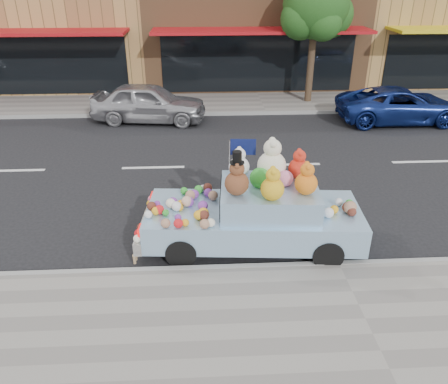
{
  "coord_description": "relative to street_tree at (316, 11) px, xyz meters",
  "views": [
    {
      "loc": [
        -2.57,
        -11.71,
        5.14
      ],
      "look_at": [
        -2.16,
        -4.1,
        1.25
      ],
      "focal_mm": 35.0,
      "sensor_mm": 36.0,
      "label": 1
    }
  ],
  "objects": [
    {
      "name": "near_kerb",
      "position": [
        -2.03,
        -11.55,
        -3.63
      ],
      "size": [
        60.0,
        0.12,
        0.13
      ],
      "primitive_type": "cube",
      "color": "gray",
      "rests_on": "ground"
    },
    {
      "name": "car_blue",
      "position": [
        2.8,
        -2.7,
        -3.06
      ],
      "size": [
        4.58,
        2.12,
        1.27
      ],
      "primitive_type": "imported",
      "rotation": [
        0.0,
        0.0,
        1.57
      ],
      "color": "navy",
      "rests_on": "ground"
    },
    {
      "name": "near_sidewalk",
      "position": [
        -2.03,
        -13.05,
        -3.63
      ],
      "size": [
        60.0,
        3.0,
        0.12
      ],
      "primitive_type": "cube",
      "color": "gray",
      "rests_on": "ground"
    },
    {
      "name": "far_kerb",
      "position": [
        -2.03,
        -1.55,
        -3.63
      ],
      "size": [
        60.0,
        0.12,
        0.13
      ],
      "primitive_type": "cube",
      "color": "gray",
      "rests_on": "ground"
    },
    {
      "name": "storefront_mid",
      "position": [
        -2.03,
        5.42,
        -0.05
      ],
      "size": [
        10.0,
        9.8,
        7.3
      ],
      "color": "#8E5F3C",
      "rests_on": "ground"
    },
    {
      "name": "far_sidewalk",
      "position": [
        -2.03,
        -0.05,
        -3.63
      ],
      "size": [
        60.0,
        3.0,
        0.12
      ],
      "primitive_type": "cube",
      "color": "gray",
      "rests_on": "ground"
    },
    {
      "name": "street_tree",
      "position": [
        0.0,
        0.0,
        0.0
      ],
      "size": [
        3.0,
        2.7,
        5.22
      ],
      "color": "#38281C",
      "rests_on": "ground"
    },
    {
      "name": "storefront_left",
      "position": [
        -12.03,
        5.42,
        -0.05
      ],
      "size": [
        10.0,
        9.8,
        7.3
      ],
      "color": "#AB8148",
      "rests_on": "ground"
    },
    {
      "name": "car_silver",
      "position": [
        -6.54,
        -2.16,
        -2.98
      ],
      "size": [
        4.4,
        2.23,
        1.44
      ],
      "primitive_type": "imported",
      "rotation": [
        0.0,
        0.0,
        1.44
      ],
      "color": "#B2B1B6",
      "rests_on": "ground"
    },
    {
      "name": "ground",
      "position": [
        -2.03,
        -6.55,
        -3.69
      ],
      "size": [
        120.0,
        120.0,
        0.0
      ],
      "primitive_type": "plane",
      "color": "black",
      "rests_on": "ground"
    },
    {
      "name": "art_car",
      "position": [
        -3.55,
        -10.63,
        -2.9
      ],
      "size": [
        4.6,
        2.07,
        2.22
      ],
      "rotation": [
        0.0,
        0.0,
        -0.08
      ],
      "color": "black",
      "rests_on": "ground"
    },
    {
      "name": "storefront_right",
      "position": [
        7.97,
        5.42,
        -0.05
      ],
      "size": [
        10.0,
        9.8,
        7.3
      ],
      "color": "#AB8148",
      "rests_on": "ground"
    }
  ]
}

